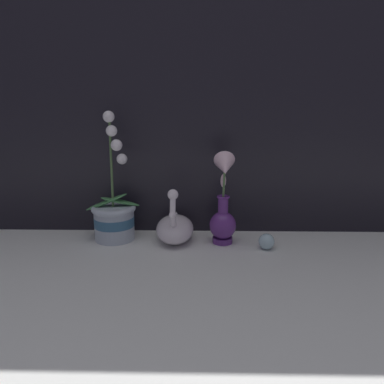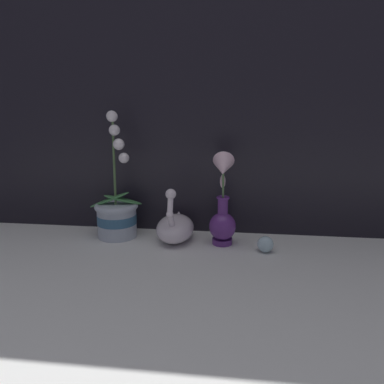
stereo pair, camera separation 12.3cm
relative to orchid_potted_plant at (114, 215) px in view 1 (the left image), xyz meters
name	(u,v)px [view 1 (the left image)]	position (x,y,z in m)	size (l,w,h in m)	color
ground_plane	(182,254)	(0.24, -0.12, -0.09)	(2.80, 2.80, 0.00)	silver
window_backdrop	(184,60)	(0.24, 0.10, 0.51)	(2.80, 0.03, 1.20)	black
orchid_potted_plant	(114,215)	(0.00, 0.00, 0.00)	(0.19, 0.15, 0.43)	#B2BCCC
swan_figurine	(175,227)	(0.21, -0.01, -0.04)	(0.13, 0.22, 0.20)	white
blue_vase	(223,210)	(0.37, -0.04, 0.03)	(0.09, 0.13, 0.31)	#602D7F
glass_sphere	(266,241)	(0.51, -0.08, -0.06)	(0.05, 0.05, 0.05)	silver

